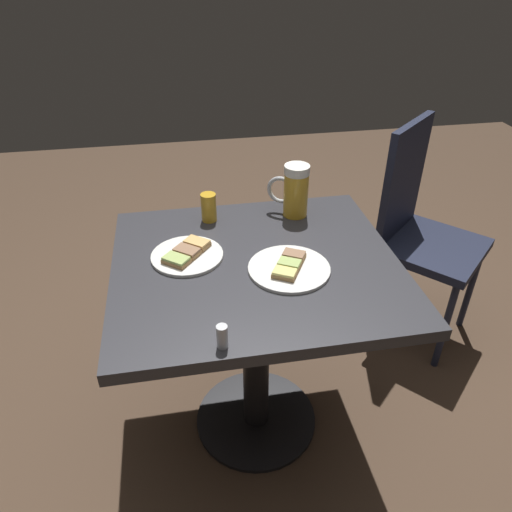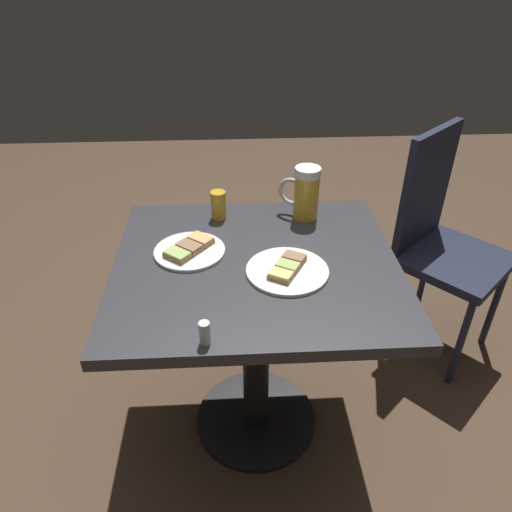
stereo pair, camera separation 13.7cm
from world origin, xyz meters
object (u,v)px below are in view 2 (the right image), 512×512
(plate_near, at_px, (287,270))
(salt_shaker, at_px, (205,333))
(plate_far, at_px, (190,250))
(cafe_chair, at_px, (441,236))
(beer_mug, at_px, (305,193))
(beer_glass_small, at_px, (218,205))

(plate_near, xyz_separation_m, salt_shaker, (-0.22, -0.27, 0.02))
(plate_far, distance_m, cafe_chair, 1.03)
(plate_near, distance_m, plate_far, 0.30)
(salt_shaker, bearing_deg, cafe_chair, 39.94)
(beer_mug, relative_size, salt_shaker, 2.91)
(plate_near, height_order, salt_shaker, salt_shaker)
(beer_mug, relative_size, cafe_chair, 0.19)
(beer_glass_small, distance_m, cafe_chair, 0.91)
(salt_shaker, distance_m, cafe_chair, 1.18)
(plate_near, distance_m, salt_shaker, 0.35)
(plate_far, bearing_deg, beer_mug, 28.49)
(plate_near, xyz_separation_m, plate_far, (-0.28, 0.12, 0.00))
(plate_far, bearing_deg, beer_glass_small, 67.83)
(plate_near, relative_size, salt_shaker, 3.82)
(beer_mug, bearing_deg, salt_shaker, -117.99)
(plate_far, xyz_separation_m, salt_shaker, (0.06, -0.39, 0.02))
(plate_near, distance_m, beer_mug, 0.34)
(beer_mug, height_order, salt_shaker, beer_mug)
(plate_near, bearing_deg, cafe_chair, 35.43)
(plate_far, relative_size, salt_shaker, 3.47)
(beer_mug, relative_size, beer_glass_small, 1.87)
(salt_shaker, bearing_deg, plate_near, 50.60)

